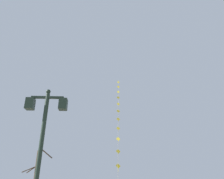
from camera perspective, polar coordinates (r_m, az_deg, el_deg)
twin_lantern_lamp_post at (r=7.52m, az=-18.05°, el=-10.07°), size 1.42×0.28×4.70m
kite_train at (r=26.31m, az=1.70°, el=-7.13°), size 1.55×14.53×17.45m
bare_tree at (r=19.71m, az=-19.93°, el=-20.95°), size 2.09×1.30×4.53m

